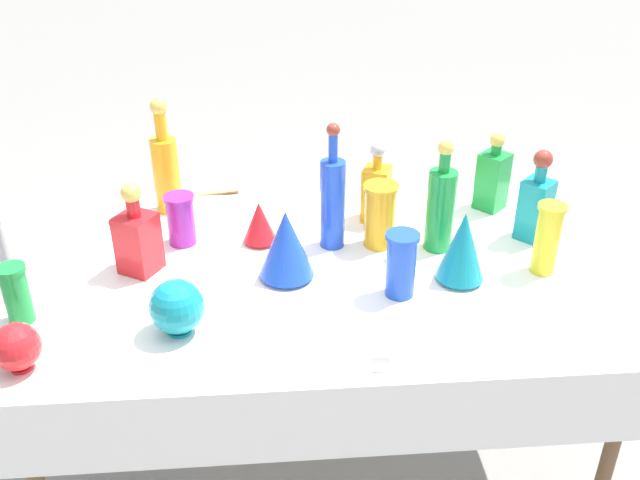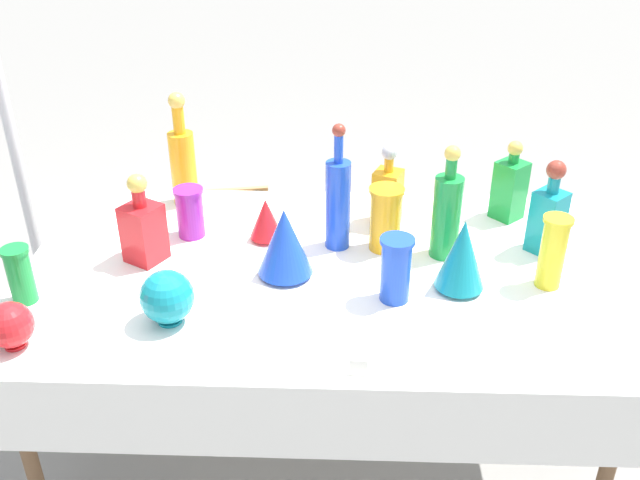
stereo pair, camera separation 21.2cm
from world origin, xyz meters
name	(u,v)px [view 1 (the left image)]	position (x,y,z in m)	size (l,w,h in m)	color
ground_plane	(320,449)	(0.00, 0.00, 0.00)	(40.00, 40.00, 0.00)	gray
display_table	(321,288)	(0.00, -0.03, 0.71)	(1.81, 1.07, 0.76)	white
tall_bottle_0	(166,167)	(-0.49, 0.43, 0.92)	(0.09, 0.09, 0.41)	orange
tall_bottle_1	(333,200)	(0.05, 0.14, 0.92)	(0.08, 0.08, 0.41)	blue
tall_bottle_2	(441,206)	(0.38, 0.10, 0.91)	(0.09, 0.09, 0.37)	#198C38
square_decanter_0	(376,190)	(0.21, 0.30, 0.87)	(0.11, 0.11, 0.28)	orange
square_decanter_1	(493,178)	(0.63, 0.36, 0.88)	(0.12, 0.12, 0.28)	#198C38
square_decanter_2	(536,203)	(0.70, 0.14, 0.89)	(0.12, 0.12, 0.31)	teal
square_decanter_3	(137,237)	(-0.54, 0.04, 0.87)	(0.14, 0.14, 0.29)	red
slender_vase_0	(181,218)	(-0.43, 0.19, 0.85)	(0.10, 0.10, 0.17)	purple
slender_vase_1	(401,263)	(0.22, -0.15, 0.86)	(0.10, 0.10, 0.20)	blue
slender_vase_2	(16,292)	(-0.83, -0.20, 0.85)	(0.08, 0.08, 0.17)	#198C38
slender_vase_3	(380,214)	(0.20, 0.13, 0.87)	(0.11, 0.11, 0.21)	orange
slender_vase_4	(548,237)	(0.67, -0.07, 0.88)	(0.09, 0.09, 0.22)	yellow
fluted_vase_0	(286,244)	(-0.10, -0.04, 0.87)	(0.16, 0.16, 0.22)	blue
fluted_vase_1	(259,222)	(-0.18, 0.17, 0.84)	(0.11, 0.11, 0.14)	red
fluted_vase_2	(463,246)	(0.41, -0.10, 0.88)	(0.14, 0.14, 0.22)	teal
round_bowl_0	(177,307)	(-0.40, -0.29, 0.84)	(0.15, 0.15, 0.15)	teal
round_bowl_1	(16,347)	(-0.77, -0.41, 0.83)	(0.12, 0.12, 0.13)	red
price_tag_left	(381,364)	(0.11, -0.49, 0.78)	(0.05, 0.01, 0.04)	white
cardboard_box_behind_left	(272,248)	(-0.14, 1.14, 0.17)	(0.51, 0.31, 0.43)	tan
cardboard_box_behind_right	(188,256)	(-0.54, 1.08, 0.19)	(0.61, 0.52, 0.45)	tan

